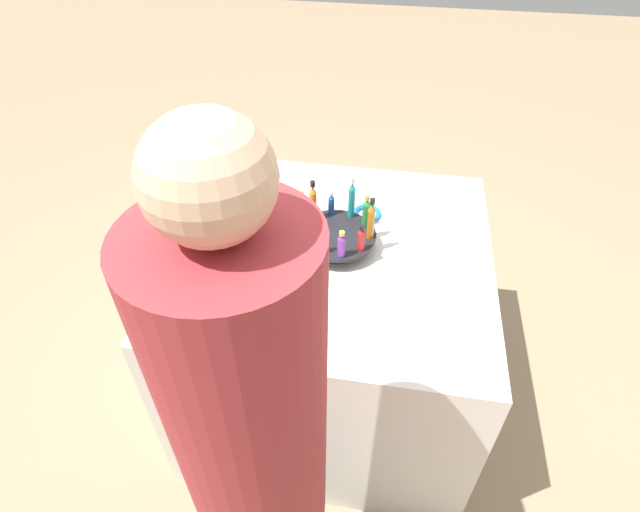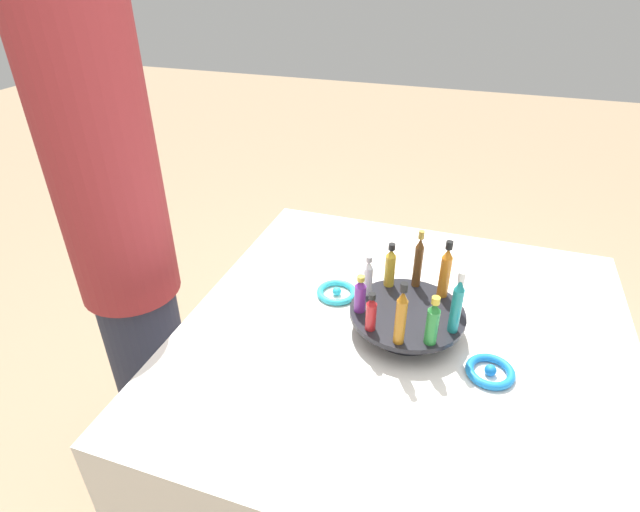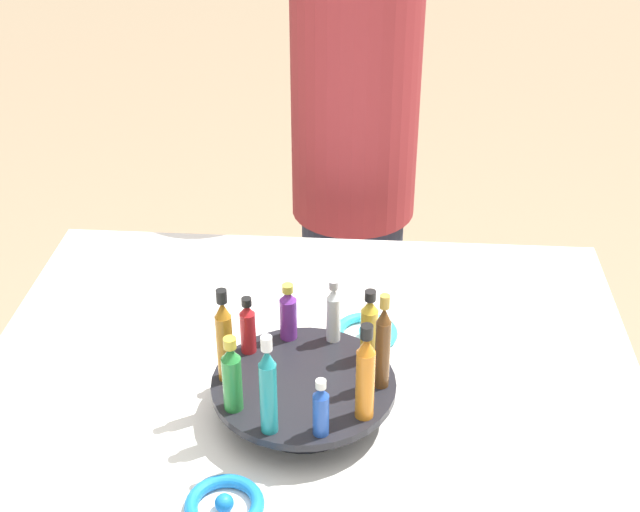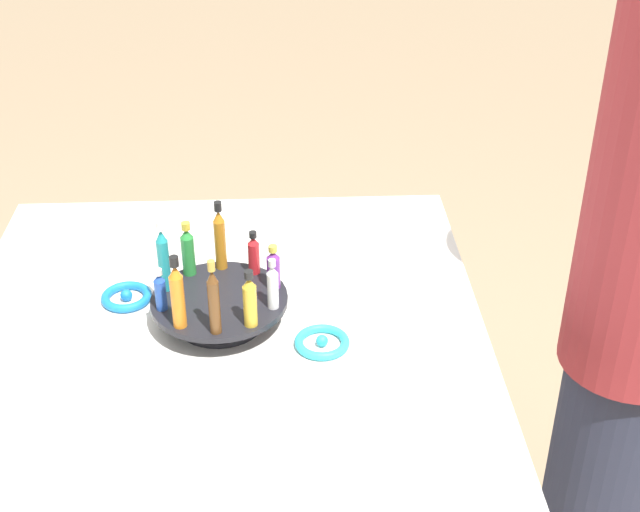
% 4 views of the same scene
% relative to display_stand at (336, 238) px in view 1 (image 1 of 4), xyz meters
% --- Properties ---
extents(ground_plane, '(12.00, 12.00, 0.00)m').
position_rel_display_stand_xyz_m(ground_plane, '(0.00, 0.00, -0.82)').
color(ground_plane, '#997F60').
extents(party_table, '(1.04, 1.04, 0.78)m').
position_rel_display_stand_xyz_m(party_table, '(0.00, 0.00, -0.43)').
color(party_table, silver).
rests_on(party_table, ground_plane).
extents(display_stand, '(0.27, 0.27, 0.06)m').
position_rel_display_stand_xyz_m(display_stand, '(0.00, 0.00, 0.00)').
color(display_stand, black).
rests_on(display_stand, party_table).
extents(bottle_brown, '(0.02, 0.02, 0.15)m').
position_rel_display_stand_xyz_m(bottle_brown, '(-0.11, 0.00, 0.09)').
color(bottle_brown, brown).
rests_on(bottle_brown, display_stand).
extents(bottle_gold, '(0.03, 0.03, 0.12)m').
position_rel_display_stand_xyz_m(bottle_gold, '(-0.09, -0.06, 0.08)').
color(bottle_gold, gold).
rests_on(bottle_gold, display_stand).
extents(bottle_clear, '(0.02, 0.02, 0.11)m').
position_rel_display_stand_xyz_m(bottle_clear, '(-0.04, -0.11, 0.07)').
color(bottle_clear, silver).
rests_on(bottle_clear, display_stand).
extents(bottle_purple, '(0.03, 0.03, 0.10)m').
position_rel_display_stand_xyz_m(bottle_purple, '(0.03, -0.11, 0.06)').
color(bottle_purple, '#702D93').
rests_on(bottle_purple, display_stand).
extents(bottle_red, '(0.02, 0.02, 0.09)m').
position_rel_display_stand_xyz_m(bottle_red, '(0.09, -0.07, 0.06)').
color(bottle_red, '#B21E23').
rests_on(bottle_red, display_stand).
extents(bottle_amber, '(0.02, 0.02, 0.15)m').
position_rel_display_stand_xyz_m(bottle_amber, '(0.11, -0.00, 0.09)').
color(bottle_amber, '#AD6B19').
rests_on(bottle_amber, display_stand).
extents(bottle_green, '(0.03, 0.03, 0.12)m').
position_rel_display_stand_xyz_m(bottle_green, '(0.09, 0.06, 0.08)').
color(bottle_green, '#288438').
rests_on(bottle_green, display_stand).
extents(bottle_teal, '(0.02, 0.02, 0.15)m').
position_rel_display_stand_xyz_m(bottle_teal, '(0.04, 0.11, 0.09)').
color(bottle_teal, teal).
rests_on(bottle_teal, display_stand).
extents(bottle_blue, '(0.02, 0.02, 0.09)m').
position_rel_display_stand_xyz_m(bottle_blue, '(-0.03, 0.11, 0.06)').
color(bottle_blue, '#234CAD').
rests_on(bottle_blue, display_stand).
extents(bottle_orange, '(0.03, 0.03, 0.15)m').
position_rel_display_stand_xyz_m(bottle_orange, '(-0.09, 0.07, 0.09)').
color(bottle_orange, orange).
rests_on(bottle_orange, display_stand).
extents(ribbon_bow_blue, '(0.10, 0.10, 0.03)m').
position_rel_display_stand_xyz_m(ribbon_bow_blue, '(0.09, 0.20, -0.03)').
color(ribbon_bow_blue, blue).
rests_on(ribbon_bow_blue, party_table).
extents(ribbon_bow_teal, '(0.11, 0.11, 0.02)m').
position_rel_display_stand_xyz_m(ribbon_bow_teal, '(-0.09, -0.20, -0.03)').
color(ribbon_bow_teal, '#2DB7CC').
rests_on(ribbon_bow_teal, party_table).
extents(person_figure, '(0.28, 0.28, 1.65)m').
position_rel_display_stand_xyz_m(person_figure, '(-0.04, -0.82, 0.01)').
color(person_figure, '#282D42').
rests_on(person_figure, ground_plane).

